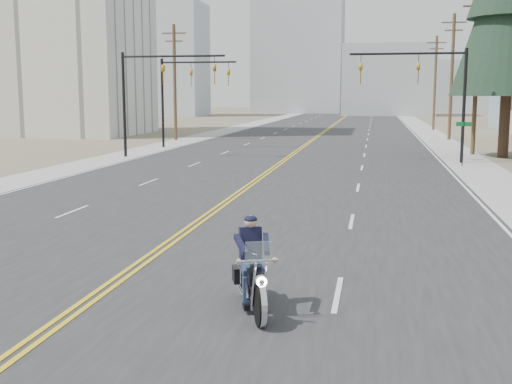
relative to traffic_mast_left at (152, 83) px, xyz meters
The scene contains 18 objects.
ground_plane 33.60m from the traffic_mast_left, 74.33° to the right, with size 400.00×400.00×0.00m, color #776D56.
road 39.36m from the traffic_mast_left, 76.71° to the left, with size 20.00×200.00×0.01m, color #303033.
sidewalk_left 38.40m from the traffic_mast_left, 93.80° to the left, with size 3.00×200.00×0.01m, color #A5A5A0.
sidewalk_right 43.45m from the traffic_mast_left, 61.68° to the left, with size 3.00×200.00×0.01m, color #A5A5A0.
traffic_mast_left is the anchor object (origin of this frame).
traffic_mast_right 17.95m from the traffic_mast_left, ahead, with size 7.10×0.26×7.00m.
traffic_mast_far 8.01m from the traffic_mast_left, 92.40° to the left, with size 6.10×0.26×7.00m.
street_sign 20.12m from the traffic_mast_left, ahead, with size 0.90×0.06×2.62m.
utility_pole_c 22.31m from the traffic_mast_left, 15.61° to the left, with size 2.20×0.30×11.00m.
utility_pole_d 30.06m from the traffic_mast_left, 44.36° to the left, with size 2.20×0.30×11.50m.
utility_pole_e 43.66m from the traffic_mast_left, 60.53° to the left, with size 2.20×0.30×11.00m.
utility_pole_left 16.39m from the traffic_mast_left, 102.42° to the left, with size 2.20×0.30×10.50m.
haze_bldg_a 87.20m from the traffic_mast_left, 107.41° to the left, with size 14.00×12.00×22.00m, color #B7BCC6.
haze_bldg_b 94.56m from the traffic_mast_left, 79.66° to the left, with size 18.00×14.00×14.00m, color #ADB2B7.
haze_bldg_d 108.34m from the traffic_mast_left, 91.60° to the left, with size 20.00×15.00×26.00m, color #ADB2B7.
haze_bldg_e 122.80m from the traffic_mast_left, 73.94° to the left, with size 14.00×14.00×12.00m, color #B7BCC6.
haze_bldg_f 106.28m from the traffic_mast_left, 112.71° to the left, with size 12.00×12.00×16.00m, color #ADB2B7.
motorcyclist 32.09m from the traffic_mast_left, 67.07° to the right, with size 1.02×2.38×1.86m, color black, non-canonical shape.
Camera 1 is at (5.69, -9.21, 4.22)m, focal length 45.00 mm.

